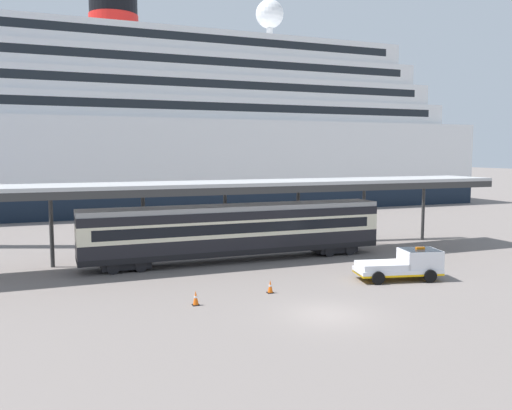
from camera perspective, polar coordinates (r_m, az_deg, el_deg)
ground_plane at (r=26.51m, az=7.68°, el=-11.68°), size 400.00×400.00×0.00m
cruise_ship at (r=78.84m, az=-23.61°, el=7.57°), size 128.57×28.73×32.09m
platform_canopy at (r=38.41m, az=-2.37°, el=2.11°), size 43.88×5.13×5.79m
train_carriage at (r=38.33m, az=-2.14°, el=-2.69°), size 22.19×2.81×4.11m
service_truck at (r=34.31m, az=15.90°, el=-6.13°), size 5.52×3.12×2.02m
traffic_cone_near at (r=27.88m, az=-6.54°, el=-9.97°), size 0.36×0.36×0.78m
traffic_cone_mid at (r=30.04m, az=1.56°, el=-8.82°), size 0.36×0.36×0.75m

